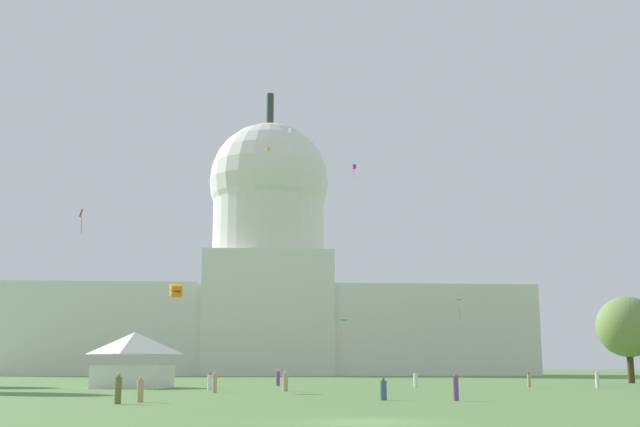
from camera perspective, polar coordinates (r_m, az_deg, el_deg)
ground_plane at (r=32.49m, az=3.38°, el=-14.78°), size 800.00×800.00×0.00m
capitol_building at (r=185.24m, az=-3.79°, el=-5.33°), size 120.19×28.37×67.51m
event_tent at (r=82.52m, az=-13.29°, el=-10.19°), size 8.01×7.51×5.51m
tree_east_near at (r=109.11m, az=21.34°, el=-7.63°), size 10.58×10.45×10.92m
person_purple_mid_center at (r=51.83m, az=9.78°, el=-12.36°), size 0.50×0.50×1.64m
person_white_back_right at (r=85.40m, az=19.39°, el=-11.29°), size 0.53×0.53×1.63m
person_purple_near_tent at (r=89.18m, az=-3.05°, el=-11.80°), size 0.47×0.47×1.77m
person_tan_near_tree_east at (r=69.70m, az=-2.52°, el=-12.08°), size 0.56×0.56×1.71m
person_olive_aisle_center at (r=48.40m, az=-14.37°, el=-12.20°), size 0.53×0.53×1.81m
person_denim_lawn_far_right at (r=52.16m, az=4.60°, el=-12.59°), size 0.60×0.60×1.45m
person_white_deep_crowd at (r=84.12m, az=6.92°, el=-11.85°), size 0.46×0.46×1.59m
person_tan_back_left at (r=66.42m, az=-7.62°, el=-12.06°), size 0.46×0.46×1.68m
person_tan_lawn_far_left at (r=85.73m, az=14.86°, el=-11.56°), size 0.48×0.48×1.55m
person_tan_front_center at (r=50.32m, az=-12.85°, el=-12.37°), size 0.56×0.56×1.54m
person_white_edge_west at (r=72.72m, az=-7.98°, el=-11.98°), size 0.38×0.38×1.59m
kite_turquoise_low at (r=163.21m, az=10.13°, el=-6.33°), size 1.60×1.43×3.88m
kite_magenta_high at (r=163.85m, az=2.48°, el=3.39°), size 0.90×0.93×2.63m
kite_yellow_high at (r=167.25m, az=-3.75°, el=4.67°), size 0.82×0.79×0.90m
kite_green_low at (r=126.99m, az=1.79°, el=-7.98°), size 1.34×1.01×2.81m
kite_red_mid at (r=127.12m, az=-16.87°, el=-0.19°), size 0.53×0.74×4.07m
kite_orange_low at (r=70.95m, az=-10.37°, el=-5.49°), size 1.26×1.31×1.26m
kite_white_high at (r=163.42m, az=-2.10°, el=5.97°), size 1.20×1.20×4.44m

